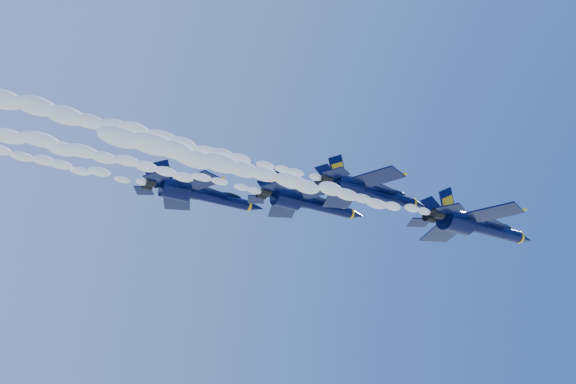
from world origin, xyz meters
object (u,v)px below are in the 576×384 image
jet_third (308,203)px  jet_fourth (200,194)px  jet_lead (477,226)px  jet_second (369,191)px

jet_third → jet_fourth: bearing=151.2°
jet_lead → jet_second: size_ratio=1.09×
jet_second → jet_fourth: (-17.30, 16.72, 1.91)m
jet_lead → jet_third: jet_third is taller
jet_lead → jet_fourth: 38.55m
jet_third → jet_fourth: size_ratio=0.97×
jet_fourth → jet_second: bearing=-44.0°
jet_second → jet_third: jet_third is taller
jet_second → jet_third: 9.97m
jet_third → jet_fourth: 15.58m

